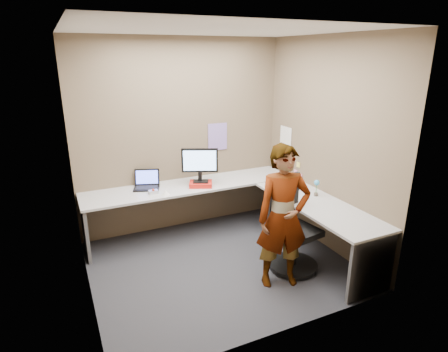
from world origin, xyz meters
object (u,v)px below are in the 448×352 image
desk (238,204)px  person (283,217)px  monitor (200,162)px  office_chair (291,232)px

desk → person: person is taller
desk → monitor: bearing=124.0°
desk → office_chair: size_ratio=2.71×
desk → person: size_ratio=1.86×
desk → office_chair: 0.84m
office_chair → person: person is taller
person → office_chair: bearing=53.7°
office_chair → person: size_ratio=0.69×
desk → person: (0.04, -1.00, 0.21)m
office_chair → person: 0.51m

